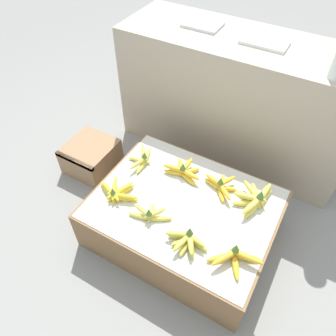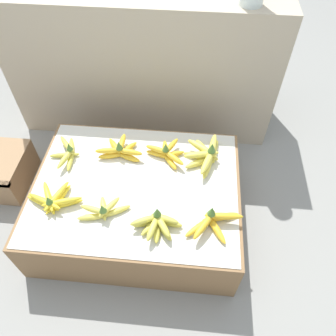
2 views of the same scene
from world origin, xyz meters
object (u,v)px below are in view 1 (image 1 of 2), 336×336
(wooden_crate, at_px, (91,156))
(banana_bunch_front_midright, at_px, (187,241))
(foam_tray_white, at_px, (265,42))
(banana_bunch_middle_midleft, at_px, (183,171))
(banana_bunch_front_left, at_px, (117,192))
(banana_bunch_front_midleft, at_px, (150,214))
(banana_bunch_middle_midright, at_px, (221,186))
(banana_bunch_middle_left, at_px, (142,159))
(banana_bunch_middle_right, at_px, (255,199))
(banana_bunch_front_right, at_px, (235,257))

(wooden_crate, distance_m, banana_bunch_front_midright, 0.99)
(wooden_crate, relative_size, foam_tray_white, 1.23)
(wooden_crate, height_order, banana_bunch_middle_midleft, banana_bunch_middle_midleft)
(banana_bunch_front_midright, bearing_deg, banana_bunch_front_left, 170.68)
(banana_bunch_front_midleft, bearing_deg, banana_bunch_middle_midright, 56.01)
(banana_bunch_middle_midleft, relative_size, foam_tray_white, 0.90)
(banana_bunch_middle_left, height_order, foam_tray_white, foam_tray_white)
(banana_bunch_middle_right, bearing_deg, banana_bunch_front_midleft, -140.54)
(banana_bunch_middle_right, bearing_deg, banana_bunch_middle_left, -176.45)
(banana_bunch_front_left, distance_m, banana_bunch_front_midleft, 0.23)
(banana_bunch_front_right, xyz_separation_m, banana_bunch_middle_midleft, (-0.44, 0.35, -0.00))
(wooden_crate, bearing_deg, banana_bunch_front_left, -32.81)
(banana_bunch_front_midright, distance_m, banana_bunch_middle_right, 0.43)
(banana_bunch_front_right, xyz_separation_m, foam_tray_white, (-0.31, 0.99, 0.50))
(wooden_crate, relative_size, banana_bunch_front_midright, 1.45)
(banana_bunch_front_midleft, relative_size, banana_bunch_middle_left, 0.96)
(banana_bunch_front_midright, height_order, banana_bunch_middle_midleft, same)
(foam_tray_white, bearing_deg, banana_bunch_middle_right, -66.98)
(banana_bunch_front_right, bearing_deg, banana_bunch_front_left, 176.45)
(banana_bunch_front_midright, distance_m, banana_bunch_middle_midleft, 0.44)
(banana_bunch_front_left, relative_size, foam_tray_white, 1.00)
(banana_bunch_middle_midleft, bearing_deg, banana_bunch_front_right, -38.14)
(banana_bunch_front_left, bearing_deg, banana_bunch_middle_midleft, 53.01)
(banana_bunch_front_midleft, distance_m, banana_bunch_front_midright, 0.23)
(wooden_crate, bearing_deg, banana_bunch_middle_left, -2.13)
(banana_bunch_front_midleft, xyz_separation_m, banana_bunch_front_right, (0.45, -0.01, 0.00))
(banana_bunch_middle_left, bearing_deg, banana_bunch_front_midleft, -51.77)
(banana_bunch_middle_midright, bearing_deg, foam_tray_white, 97.53)
(wooden_crate, distance_m, foam_tray_white, 1.27)
(banana_bunch_front_midright, xyz_separation_m, foam_tray_white, (-0.08, 1.02, 0.50))
(foam_tray_white, bearing_deg, banana_bunch_front_left, -111.28)
(banana_bunch_middle_left, relative_size, banana_bunch_middle_midleft, 0.99)
(banana_bunch_front_midleft, height_order, banana_bunch_middle_left, banana_bunch_front_midleft)
(banana_bunch_front_midright, relative_size, banana_bunch_middle_right, 0.82)
(banana_bunch_middle_left, bearing_deg, foam_tray_white, 60.35)
(banana_bunch_front_midright, relative_size, banana_bunch_middle_midleft, 0.94)
(wooden_crate, height_order, banana_bunch_front_right, banana_bunch_front_right)
(wooden_crate, bearing_deg, banana_bunch_middle_right, 1.30)
(banana_bunch_front_midleft, xyz_separation_m, foam_tray_white, (0.15, 0.98, 0.50))
(banana_bunch_front_midright, xyz_separation_m, banana_bunch_middle_left, (-0.47, 0.35, -0.00))
(banana_bunch_front_right, bearing_deg, banana_bunch_middle_midleft, 141.86)
(banana_bunch_front_right, xyz_separation_m, banana_bunch_middle_left, (-0.69, 0.31, -0.00))
(banana_bunch_front_midleft, bearing_deg, banana_bunch_front_left, 172.20)
(banana_bunch_front_left, height_order, banana_bunch_middle_right, banana_bunch_middle_right)
(wooden_crate, xyz_separation_m, banana_bunch_middle_midleft, (0.68, 0.02, 0.21))
(banana_bunch_front_midleft, relative_size, banana_bunch_front_midright, 1.01)
(banana_bunch_front_left, xyz_separation_m, banana_bunch_front_right, (0.68, -0.04, 0.00))
(banana_bunch_front_midleft, distance_m, banana_bunch_middle_midleft, 0.34)
(banana_bunch_middle_right, relative_size, foam_tray_white, 1.03)
(banana_bunch_front_right, height_order, banana_bunch_middle_right, banana_bunch_middle_right)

